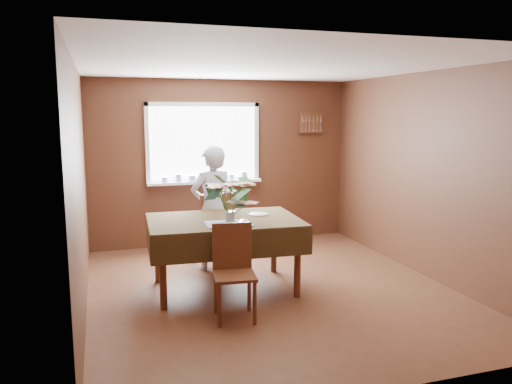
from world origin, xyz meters
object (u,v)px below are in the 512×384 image
object	(u,v)px
flower_bouquet	(230,196)
chair_near	(233,267)
seated_woman	(212,208)
dining_table	(224,228)
chair_far	(213,226)

from	to	relation	value
flower_bouquet	chair_near	bearing A→B (deg)	-101.36
seated_woman	flower_bouquet	bearing A→B (deg)	76.40
dining_table	flower_bouquet	size ratio (longest dim) A/B	3.21
dining_table	seated_woman	xyz separation A→B (m)	(0.04, 0.78, 0.08)
dining_table	seated_woman	bearing A→B (deg)	90.00
chair_near	flower_bouquet	distance (m)	0.81
dining_table	flower_bouquet	bearing A→B (deg)	-85.97
chair_far	chair_near	xyz separation A→B (m)	(-0.17, -1.67, -0.03)
flower_bouquet	dining_table	bearing A→B (deg)	90.97
seated_woman	flower_bouquet	world-z (taller)	seated_woman
chair_near	flower_bouquet	size ratio (longest dim) A/B	1.70
chair_far	flower_bouquet	distance (m)	1.30
chair_far	flower_bouquet	bearing A→B (deg)	79.14
chair_far	flower_bouquet	xyz separation A→B (m)	(-0.07, -1.16, 0.59)
chair_near	seated_woman	xyz separation A→B (m)	(0.14, 1.55, 0.29)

